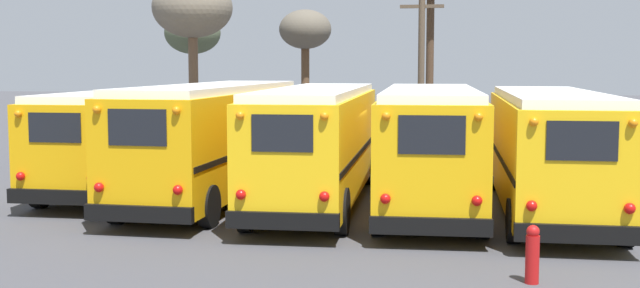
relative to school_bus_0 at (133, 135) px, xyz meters
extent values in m
plane|color=#424247|center=(6.04, -0.94, -1.65)|extent=(160.00, 160.00, 0.00)
cube|color=#E5A00C|center=(0.00, 0.02, -0.06)|extent=(2.63, 9.65, 2.44)
cube|color=white|center=(0.00, 0.02, 1.26)|extent=(2.43, 9.26, 0.20)
cube|color=black|center=(0.07, -4.83, -1.11)|extent=(2.55, 0.24, 0.36)
cube|color=black|center=(0.07, -4.80, 0.61)|extent=(1.37, 0.05, 0.73)
sphere|color=red|center=(-0.87, -4.85, -0.61)|extent=(0.22, 0.22, 0.22)
sphere|color=orange|center=(-0.87, -4.85, 0.94)|extent=(0.18, 0.18, 0.18)
sphere|color=red|center=(1.00, -4.83, -0.61)|extent=(0.22, 0.22, 0.22)
sphere|color=orange|center=(1.00, -4.83, 0.94)|extent=(0.18, 0.18, 0.18)
cube|color=black|center=(-1.26, 0.00, -0.25)|extent=(0.16, 9.42, 0.14)
cube|color=black|center=(1.26, 0.04, -0.25)|extent=(0.16, 9.42, 0.14)
cylinder|color=black|center=(-1.22, 3.51, -1.13)|extent=(0.29, 1.05, 1.04)
cylinder|color=black|center=(1.12, 3.54, -1.13)|extent=(0.29, 1.05, 1.04)
cylinder|color=black|center=(-1.12, -3.51, -1.13)|extent=(0.29, 1.05, 1.04)
cylinder|color=black|center=(1.22, -3.47, -1.13)|extent=(0.29, 1.05, 1.04)
cube|color=#E5A00C|center=(3.02, -1.30, 0.04)|extent=(2.63, 10.36, 2.69)
cube|color=white|center=(3.02, -1.30, 1.49)|extent=(2.42, 9.94, 0.20)
cube|color=black|center=(2.94, -6.50, -1.12)|extent=(2.51, 0.24, 0.36)
cube|color=black|center=(2.94, -6.48, 0.78)|extent=(1.35, 0.05, 0.81)
sphere|color=red|center=(2.01, -6.50, -0.56)|extent=(0.22, 0.22, 0.22)
sphere|color=orange|center=(2.01, -6.50, 1.17)|extent=(0.18, 0.18, 0.18)
sphere|color=red|center=(3.86, -6.53, -0.56)|extent=(0.22, 0.22, 0.22)
sphere|color=orange|center=(3.86, -6.53, 1.17)|extent=(0.18, 0.18, 0.18)
cube|color=black|center=(1.78, -1.28, -0.16)|extent=(0.18, 10.12, 0.14)
cube|color=black|center=(4.26, -1.32, -0.16)|extent=(0.18, 10.12, 0.14)
cylinder|color=black|center=(1.93, 2.58, -1.15)|extent=(0.30, 1.01, 1.01)
cylinder|color=black|center=(4.23, 2.54, -1.15)|extent=(0.30, 1.01, 1.01)
cylinder|color=black|center=(1.81, -5.15, -1.15)|extent=(0.30, 1.01, 1.01)
cylinder|color=black|center=(4.11, -5.18, -1.15)|extent=(0.30, 1.01, 1.01)
cube|color=yellow|center=(6.04, -1.66, 0.02)|extent=(2.77, 10.31, 2.60)
cube|color=white|center=(6.04, -1.66, 1.42)|extent=(2.57, 9.89, 0.20)
cube|color=black|center=(6.25, -6.80, -1.10)|extent=(2.41, 0.30, 0.36)
cube|color=black|center=(6.25, -6.78, 0.73)|extent=(1.30, 0.08, 0.78)
sphere|color=red|center=(5.37, -6.85, -0.56)|extent=(0.22, 0.22, 0.22)
sphere|color=orange|center=(5.37, -6.85, 1.10)|extent=(0.18, 0.18, 0.18)
sphere|color=red|center=(7.13, -6.78, -0.56)|extent=(0.22, 0.22, 0.22)
sphere|color=orange|center=(7.13, -6.78, 1.10)|extent=(0.18, 0.18, 0.18)
cube|color=black|center=(4.85, -1.71, -0.17)|extent=(0.43, 10.01, 0.14)
cube|color=black|center=(7.23, -1.61, -0.17)|extent=(0.43, 10.01, 0.14)
cylinder|color=black|center=(4.79, 2.10, -1.12)|extent=(0.32, 1.07, 1.06)
cylinder|color=black|center=(6.98, 2.19, -1.12)|extent=(0.32, 1.07, 1.06)
cylinder|color=black|center=(5.10, -5.51, -1.12)|extent=(0.32, 1.07, 1.06)
cylinder|color=black|center=(7.29, -5.42, -1.12)|extent=(0.32, 1.07, 1.06)
cube|color=#EAAA0F|center=(9.06, -1.77, 0.01)|extent=(2.95, 9.73, 2.65)
cube|color=white|center=(9.06, -1.77, 1.43)|extent=(2.73, 9.34, 0.20)
cube|color=black|center=(9.31, -6.62, -1.14)|extent=(2.52, 0.33, 0.36)
cube|color=black|center=(9.31, -6.59, 0.73)|extent=(1.35, 0.10, 0.79)
sphere|color=red|center=(8.39, -6.67, -0.59)|extent=(0.22, 0.22, 0.22)
sphere|color=orange|center=(8.39, -6.67, 1.11)|extent=(0.18, 0.18, 0.18)
sphere|color=red|center=(10.23, -6.58, -0.59)|extent=(0.22, 0.22, 0.22)
sphere|color=orange|center=(10.23, -6.58, 1.11)|extent=(0.18, 0.18, 0.18)
cube|color=black|center=(7.82, -1.84, -0.19)|extent=(0.51, 9.42, 0.14)
cube|color=black|center=(10.30, -1.71, -0.19)|extent=(0.51, 9.42, 0.14)
cylinder|color=black|center=(7.73, 1.68, -1.18)|extent=(0.33, 0.96, 0.95)
cylinder|color=black|center=(10.03, 1.79, -1.18)|extent=(0.33, 0.96, 0.95)
cylinder|color=black|center=(8.09, -5.34, -1.18)|extent=(0.33, 0.96, 0.95)
cylinder|color=black|center=(10.39, -5.22, -1.18)|extent=(0.33, 0.96, 0.95)
cube|color=yellow|center=(12.08, -1.85, -0.03)|extent=(2.68, 9.99, 2.58)
cube|color=white|center=(12.08, -1.85, 1.36)|extent=(2.47, 9.59, 0.20)
cube|color=black|center=(12.20, -6.86, -1.14)|extent=(2.50, 0.26, 0.36)
cube|color=black|center=(12.20, -6.83, 0.68)|extent=(1.35, 0.06, 0.77)
sphere|color=red|center=(11.28, -6.89, -0.61)|extent=(0.22, 0.22, 0.22)
sphere|color=orange|center=(11.28, -6.89, 1.04)|extent=(0.18, 0.18, 0.18)
sphere|color=red|center=(13.12, -6.84, -0.61)|extent=(0.22, 0.22, 0.22)
sphere|color=orange|center=(13.12, -6.84, 1.04)|extent=(0.18, 0.18, 0.18)
cube|color=black|center=(10.85, -1.88, -0.22)|extent=(0.25, 9.74, 0.14)
cube|color=black|center=(13.32, -1.82, -0.22)|extent=(0.25, 9.74, 0.14)
cylinder|color=black|center=(10.85, 1.79, -1.17)|extent=(0.30, 0.97, 0.96)
cylinder|color=black|center=(13.14, 1.85, -1.17)|extent=(0.30, 0.97, 0.96)
cylinder|color=black|center=(11.03, -5.54, -1.17)|extent=(0.30, 0.97, 0.96)
cylinder|color=black|center=(13.31, -5.49, -1.17)|extent=(0.30, 0.97, 0.96)
cylinder|color=brown|center=(8.11, 10.60, 1.85)|extent=(0.27, 0.27, 7.00)
cube|color=brown|center=(8.11, 10.60, 4.51)|extent=(1.80, 0.14, 0.14)
cylinder|color=brown|center=(2.45, 14.41, 0.73)|extent=(0.39, 0.39, 4.75)
ellipsoid|color=#5B5447|center=(2.45, 14.41, 3.78)|extent=(2.46, 2.46, 1.85)
cylinder|color=#473323|center=(8.39, 12.12, 1.78)|extent=(0.33, 0.33, 6.87)
cylinder|color=brown|center=(-1.37, 9.50, 0.97)|extent=(0.40, 0.40, 5.23)
ellipsoid|color=#6B6051|center=(-1.37, 9.50, 4.51)|extent=(3.36, 3.36, 2.52)
cylinder|color=brown|center=(-3.94, 16.77, 0.65)|extent=(0.28, 0.28, 4.60)
ellipsoid|color=#4C563D|center=(-3.94, 16.77, 3.74)|extent=(2.88, 2.88, 2.16)
cylinder|color=#939399|center=(-4.00, 6.13, -0.95)|extent=(0.06, 0.06, 1.40)
cylinder|color=#939399|center=(-1.49, 6.13, -0.95)|extent=(0.06, 0.06, 1.40)
cylinder|color=#939399|center=(1.02, 6.13, -0.95)|extent=(0.06, 0.06, 1.40)
cylinder|color=#939399|center=(3.53, 6.13, -0.95)|extent=(0.06, 0.06, 1.40)
cylinder|color=#939399|center=(6.04, 6.13, -0.95)|extent=(0.06, 0.06, 1.40)
cylinder|color=#939399|center=(8.55, 6.13, -0.95)|extent=(0.06, 0.06, 1.40)
cylinder|color=#939399|center=(11.06, 6.13, -0.95)|extent=(0.06, 0.06, 1.40)
cylinder|color=#939399|center=(13.57, 6.13, -0.95)|extent=(0.06, 0.06, 1.40)
cylinder|color=#939399|center=(6.04, 6.13, -0.25)|extent=(20.08, 0.04, 0.04)
cylinder|color=#B21414|center=(11.17, -8.76, -1.23)|extent=(0.24, 0.24, 0.85)
sphere|color=#B21414|center=(11.17, -8.76, -0.73)|extent=(0.23, 0.23, 0.23)
camera|label=1|loc=(10.00, -22.86, 2.17)|focal=45.00mm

